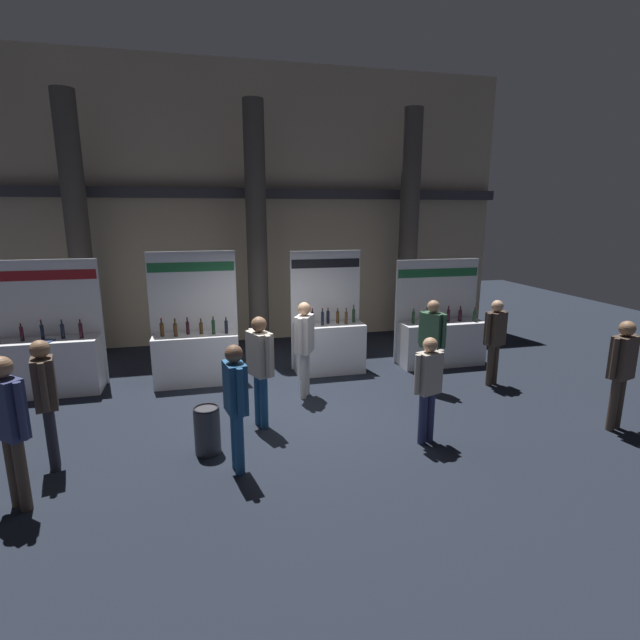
{
  "coord_description": "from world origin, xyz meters",
  "views": [
    {
      "loc": [
        -1.18,
        -7.35,
        3.26
      ],
      "look_at": [
        0.72,
        0.5,
        1.41
      ],
      "focal_mm": 26.39,
      "sensor_mm": 36.0,
      "label": 1
    }
  ],
  "objects_px": {
    "exhibitor_booth_1": "(196,352)",
    "visitor_8": "(428,382)",
    "visitor_1": "(304,340)",
    "visitor_7": "(432,337)",
    "visitor_0": "(236,398)",
    "visitor_2": "(495,335)",
    "visitor_3": "(46,394)",
    "visitor_4": "(9,420)",
    "exhibitor_booth_3": "(441,338)",
    "exhibitor_booth_0": "(46,361)",
    "exhibitor_booth_2": "(329,342)",
    "visitor_5": "(260,361)",
    "trash_bin": "(207,430)",
    "visitor_6": "(622,366)"
  },
  "relations": [
    {
      "from": "exhibitor_booth_1",
      "to": "visitor_8",
      "type": "distance_m",
      "value": 4.68
    },
    {
      "from": "visitor_1",
      "to": "visitor_7",
      "type": "bearing_deg",
      "value": 113.38
    },
    {
      "from": "visitor_0",
      "to": "visitor_2",
      "type": "height_order",
      "value": "visitor_0"
    },
    {
      "from": "visitor_0",
      "to": "visitor_3",
      "type": "bearing_deg",
      "value": 63.28
    },
    {
      "from": "visitor_4",
      "to": "exhibitor_booth_3",
      "type": "bearing_deg",
      "value": 68.66
    },
    {
      "from": "exhibitor_booth_0",
      "to": "visitor_0",
      "type": "height_order",
      "value": "exhibitor_booth_0"
    },
    {
      "from": "exhibitor_booth_2",
      "to": "visitor_1",
      "type": "bearing_deg",
      "value": -121.89
    },
    {
      "from": "exhibitor_booth_0",
      "to": "visitor_0",
      "type": "xyz_separation_m",
      "value": [
        3.2,
        -3.54,
        0.39
      ]
    },
    {
      "from": "exhibitor_booth_0",
      "to": "exhibitor_booth_1",
      "type": "height_order",
      "value": "exhibitor_booth_1"
    },
    {
      "from": "visitor_2",
      "to": "visitor_5",
      "type": "bearing_deg",
      "value": 168.28
    },
    {
      "from": "exhibitor_booth_0",
      "to": "visitor_3",
      "type": "height_order",
      "value": "exhibitor_booth_0"
    },
    {
      "from": "visitor_5",
      "to": "exhibitor_booth_1",
      "type": "bearing_deg",
      "value": -179.43
    },
    {
      "from": "exhibitor_booth_2",
      "to": "trash_bin",
      "type": "relative_size",
      "value": 3.73
    },
    {
      "from": "exhibitor_booth_2",
      "to": "visitor_6",
      "type": "xyz_separation_m",
      "value": [
        3.58,
        -3.67,
        0.39
      ]
    },
    {
      "from": "visitor_5",
      "to": "visitor_7",
      "type": "relative_size",
      "value": 1.02
    },
    {
      "from": "visitor_2",
      "to": "visitor_4",
      "type": "xyz_separation_m",
      "value": [
        -7.43,
        -2.23,
        0.08
      ]
    },
    {
      "from": "exhibitor_booth_0",
      "to": "visitor_7",
      "type": "bearing_deg",
      "value": -12.22
    },
    {
      "from": "exhibitor_booth_3",
      "to": "visitor_6",
      "type": "xyz_separation_m",
      "value": [
        1.07,
        -3.57,
        0.44
      ]
    },
    {
      "from": "exhibitor_booth_1",
      "to": "visitor_5",
      "type": "xyz_separation_m",
      "value": [
        1.0,
        -2.26,
        0.45
      ]
    },
    {
      "from": "visitor_2",
      "to": "visitor_5",
      "type": "relative_size",
      "value": 0.95
    },
    {
      "from": "exhibitor_booth_2",
      "to": "trash_bin",
      "type": "distance_m",
      "value": 3.88
    },
    {
      "from": "visitor_5",
      "to": "visitor_8",
      "type": "bearing_deg",
      "value": 41.0
    },
    {
      "from": "visitor_5",
      "to": "visitor_7",
      "type": "distance_m",
      "value": 3.35
    },
    {
      "from": "exhibitor_booth_3",
      "to": "visitor_5",
      "type": "bearing_deg",
      "value": -152.36
    },
    {
      "from": "visitor_4",
      "to": "visitor_3",
      "type": "bearing_deg",
      "value": 124.03
    },
    {
      "from": "exhibitor_booth_1",
      "to": "visitor_8",
      "type": "height_order",
      "value": "exhibitor_booth_1"
    },
    {
      "from": "visitor_8",
      "to": "trash_bin",
      "type": "bearing_deg",
      "value": 153.66
    },
    {
      "from": "visitor_6",
      "to": "visitor_7",
      "type": "distance_m",
      "value": 2.97
    },
    {
      "from": "exhibitor_booth_3",
      "to": "visitor_1",
      "type": "relative_size",
      "value": 1.31
    },
    {
      "from": "exhibitor_booth_2",
      "to": "visitor_6",
      "type": "height_order",
      "value": "exhibitor_booth_2"
    },
    {
      "from": "exhibitor_booth_3",
      "to": "trash_bin",
      "type": "bearing_deg",
      "value": -150.4
    },
    {
      "from": "visitor_5",
      "to": "visitor_6",
      "type": "distance_m",
      "value": 5.44
    },
    {
      "from": "exhibitor_booth_0",
      "to": "visitor_3",
      "type": "xyz_separation_m",
      "value": [
        0.88,
        -2.9,
        0.41
      ]
    },
    {
      "from": "exhibitor_booth_0",
      "to": "exhibitor_booth_2",
      "type": "relative_size",
      "value": 0.98
    },
    {
      "from": "exhibitor_booth_0",
      "to": "visitor_6",
      "type": "bearing_deg",
      "value": -22.45
    },
    {
      "from": "visitor_3",
      "to": "visitor_7",
      "type": "distance_m",
      "value": 6.19
    },
    {
      "from": "exhibitor_booth_2",
      "to": "visitor_2",
      "type": "xyz_separation_m",
      "value": [
        2.86,
        -1.52,
        0.36
      ]
    },
    {
      "from": "exhibitor_booth_3",
      "to": "trash_bin",
      "type": "relative_size",
      "value": 3.39
    },
    {
      "from": "visitor_6",
      "to": "exhibitor_booth_0",
      "type": "bearing_deg",
      "value": -39.34
    },
    {
      "from": "exhibitor_booth_3",
      "to": "visitor_8",
      "type": "bearing_deg",
      "value": -120.54
    },
    {
      "from": "exhibitor_booth_1",
      "to": "trash_bin",
      "type": "relative_size",
      "value": 3.79
    },
    {
      "from": "visitor_0",
      "to": "visitor_5",
      "type": "bearing_deg",
      "value": -31.29
    },
    {
      "from": "exhibitor_booth_3",
      "to": "visitor_8",
      "type": "height_order",
      "value": "exhibitor_booth_3"
    },
    {
      "from": "trash_bin",
      "to": "visitor_5",
      "type": "distance_m",
      "value": 1.28
    },
    {
      "from": "exhibitor_booth_3",
      "to": "visitor_3",
      "type": "relative_size",
      "value": 1.32
    },
    {
      "from": "exhibitor_booth_0",
      "to": "exhibitor_booth_2",
      "type": "distance_m",
      "value": 5.33
    },
    {
      "from": "trash_bin",
      "to": "visitor_7",
      "type": "distance_m",
      "value": 4.38
    },
    {
      "from": "visitor_5",
      "to": "exhibitor_booth_3",
      "type": "bearing_deg",
      "value": 94.42
    },
    {
      "from": "visitor_2",
      "to": "exhibitor_booth_3",
      "type": "bearing_deg",
      "value": 82.92
    },
    {
      "from": "visitor_3",
      "to": "visitor_4",
      "type": "xyz_separation_m",
      "value": [
        -0.11,
        -0.85,
        0.04
      ]
    }
  ]
}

